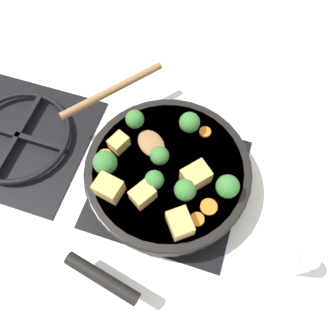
% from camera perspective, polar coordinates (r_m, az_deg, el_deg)
% --- Properties ---
extents(ground_plane, '(2.40, 2.40, 0.00)m').
position_cam_1_polar(ground_plane, '(0.72, 0.00, -2.68)').
color(ground_plane, silver).
extents(front_burner_grate, '(0.31, 0.31, 0.03)m').
position_cam_1_polar(front_burner_grate, '(0.71, 0.00, -2.32)').
color(front_burner_grate, black).
rests_on(front_burner_grate, ground_plane).
extents(rear_burner_grate, '(0.31, 0.31, 0.03)m').
position_cam_1_polar(rear_burner_grate, '(0.83, -24.43, 4.90)').
color(rear_burner_grate, black).
rests_on(rear_burner_grate, ground_plane).
extents(skillet_pan, '(0.43, 0.33, 0.06)m').
position_cam_1_polar(skillet_pan, '(0.67, -0.07, -0.98)').
color(skillet_pan, black).
rests_on(skillet_pan, front_burner_grate).
extents(wooden_spoon, '(0.24, 0.25, 0.02)m').
position_cam_1_polar(wooden_spoon, '(0.71, -7.00, 9.78)').
color(wooden_spoon, olive).
rests_on(wooden_spoon, skillet_pan).
extents(tofu_cube_center_large, '(0.06, 0.06, 0.04)m').
position_cam_1_polar(tofu_cube_center_large, '(0.59, 2.10, -9.62)').
color(tofu_cube_center_large, tan).
rests_on(tofu_cube_center_large, skillet_pan).
extents(tofu_cube_near_handle, '(0.05, 0.05, 0.04)m').
position_cam_1_polar(tofu_cube_near_handle, '(0.62, -10.28, -3.45)').
color(tofu_cube_near_handle, tan).
rests_on(tofu_cube_near_handle, skillet_pan).
extents(tofu_cube_east_chunk, '(0.04, 0.04, 0.03)m').
position_cam_1_polar(tofu_cube_east_chunk, '(0.66, -8.56, 4.36)').
color(tofu_cube_east_chunk, tan).
rests_on(tofu_cube_east_chunk, skillet_pan).
extents(tofu_cube_west_chunk, '(0.05, 0.05, 0.03)m').
position_cam_1_polar(tofu_cube_west_chunk, '(0.61, -4.43, -4.67)').
color(tofu_cube_west_chunk, tan).
rests_on(tofu_cube_west_chunk, skillet_pan).
extents(tofu_cube_back_piece, '(0.06, 0.06, 0.04)m').
position_cam_1_polar(tofu_cube_back_piece, '(0.62, 4.87, -1.42)').
color(tofu_cube_back_piece, tan).
rests_on(tofu_cube_back_piece, skillet_pan).
extents(broccoli_floret_near_spoon, '(0.05, 0.05, 0.05)m').
position_cam_1_polar(broccoli_floret_near_spoon, '(0.63, -10.89, 0.93)').
color(broccoli_floret_near_spoon, '#709956').
rests_on(broccoli_floret_near_spoon, skillet_pan).
extents(broccoli_floret_center_top, '(0.04, 0.04, 0.05)m').
position_cam_1_polar(broccoli_floret_center_top, '(0.66, 3.77, 7.90)').
color(broccoli_floret_center_top, '#709956').
rests_on(broccoli_floret_center_top, skillet_pan).
extents(broccoli_floret_east_rim, '(0.04, 0.04, 0.05)m').
position_cam_1_polar(broccoli_floret_east_rim, '(0.61, 10.35, -3.18)').
color(broccoli_floret_east_rim, '#709956').
rests_on(broccoli_floret_east_rim, skillet_pan).
extents(broccoli_floret_west_rim, '(0.04, 0.04, 0.04)m').
position_cam_1_polar(broccoli_floret_west_rim, '(0.63, -1.47, 2.13)').
color(broccoli_floret_west_rim, '#709956').
rests_on(broccoli_floret_west_rim, skillet_pan).
extents(broccoli_floret_north_edge, '(0.04, 0.04, 0.04)m').
position_cam_1_polar(broccoli_floret_north_edge, '(0.61, -2.39, -2.08)').
color(broccoli_floret_north_edge, '#709956').
rests_on(broccoli_floret_north_edge, skillet_pan).
extents(broccoli_floret_south_cluster, '(0.04, 0.04, 0.05)m').
position_cam_1_polar(broccoli_floret_south_cluster, '(0.60, 3.02, -3.83)').
color(broccoli_floret_south_cluster, '#709956').
rests_on(broccoli_floret_south_cluster, skillet_pan).
extents(broccoli_floret_mid_floret, '(0.04, 0.04, 0.05)m').
position_cam_1_polar(broccoli_floret_mid_floret, '(0.67, -5.80, 8.43)').
color(broccoli_floret_mid_floret, '#709956').
rests_on(broccoli_floret_mid_floret, skillet_pan).
extents(carrot_slice_orange_thin, '(0.03, 0.03, 0.01)m').
position_cam_1_polar(carrot_slice_orange_thin, '(0.62, 7.11, -6.72)').
color(carrot_slice_orange_thin, orange).
rests_on(carrot_slice_orange_thin, skillet_pan).
extents(carrot_slice_near_center, '(0.02, 0.02, 0.01)m').
position_cam_1_polar(carrot_slice_near_center, '(0.69, 6.47, 6.26)').
color(carrot_slice_near_center, orange).
rests_on(carrot_slice_near_center, skillet_pan).
extents(carrot_slice_edge_slice, '(0.03, 0.03, 0.01)m').
position_cam_1_polar(carrot_slice_edge_slice, '(0.67, -10.92, 2.12)').
color(carrot_slice_edge_slice, orange).
rests_on(carrot_slice_edge_slice, skillet_pan).
extents(carrot_slice_under_broccoli, '(0.03, 0.03, 0.01)m').
position_cam_1_polar(carrot_slice_under_broccoli, '(0.61, 5.09, -8.89)').
color(carrot_slice_under_broccoli, orange).
rests_on(carrot_slice_under_broccoli, skillet_pan).
extents(salt_shaker, '(0.04, 0.04, 0.09)m').
position_cam_1_polar(salt_shaker, '(0.68, 22.24, -15.05)').
color(salt_shaker, white).
rests_on(salt_shaker, ground_plane).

